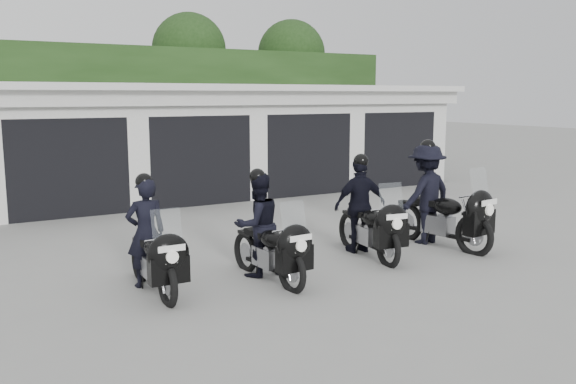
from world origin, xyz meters
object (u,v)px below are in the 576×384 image
police_bike_c (365,211)px  police_bike_d (434,199)px  police_bike_a (152,244)px  police_bike_b (264,232)px

police_bike_c → police_bike_d: size_ratio=0.90×
police_bike_a → police_bike_b: size_ratio=1.00×
police_bike_d → police_bike_a: bearing=172.5°
police_bike_a → police_bike_c: size_ratio=0.95×
police_bike_b → police_bike_a: bearing=168.0°
police_bike_a → police_bike_d: police_bike_d is taller
police_bike_b → police_bike_d: bearing=0.8°
police_bike_a → police_bike_c: (3.75, 0.15, 0.08)m
police_bike_a → police_bike_b: (1.62, -0.23, 0.04)m
police_bike_b → police_bike_c: (2.13, 0.38, 0.04)m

